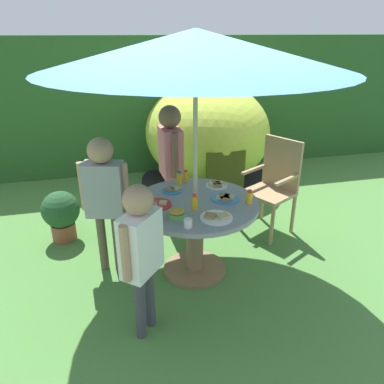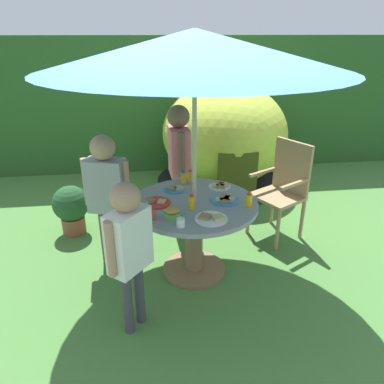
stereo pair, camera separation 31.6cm
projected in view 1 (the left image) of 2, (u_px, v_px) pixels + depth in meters
ground_plane at (195, 271)px, 3.42m from camera, size 10.00×10.00×0.02m
hedge_backdrop at (149, 104)px, 5.73m from camera, size 9.00×0.70×2.01m
garden_table at (195, 221)px, 3.21m from camera, size 1.10×1.10×0.71m
patio_umbrella at (196, 50)px, 2.63m from camera, size 2.33×2.33×2.08m
wooden_chair at (275, 181)px, 3.91m from camera, size 0.59×0.61×1.03m
dome_tent at (207, 133)px, 5.25m from camera, size 2.00×2.00×1.43m
potted_plant at (61, 213)px, 3.80m from camera, size 0.39×0.39×0.55m
child_in_pink_shirt at (171, 153)px, 3.85m from camera, size 0.23×0.46×1.38m
child_in_grey_shirt at (104, 190)px, 3.12m from camera, size 0.42×0.26×1.27m
child_in_white_shirt at (141, 244)px, 2.43m from camera, size 0.33×0.34×1.18m
snack_bowl at (177, 214)px, 2.85m from camera, size 0.14×0.14×0.07m
plate_center_front at (172, 190)px, 3.33m from camera, size 0.18×0.18×0.03m
plate_near_right at (225, 198)px, 3.17m from camera, size 0.24×0.24×0.03m
plate_near_left at (216, 217)px, 2.85m from camera, size 0.26×0.26×0.03m
plate_far_right at (157, 204)px, 3.06m from camera, size 0.25×0.25×0.03m
plate_far_left at (217, 185)px, 3.44m from camera, size 0.21×0.21×0.03m
juice_bottle_center_back at (194, 202)px, 2.98m from camera, size 0.05×0.05×0.13m
juice_bottle_mid_left at (249, 197)px, 3.08m from camera, size 0.05×0.05×0.12m
juice_bottle_mid_right at (179, 178)px, 3.47m from camera, size 0.05×0.05×0.13m
juice_bottle_front_edge at (186, 176)px, 3.53m from camera, size 0.05×0.05×0.12m
cup_near at (188, 223)px, 2.71m from camera, size 0.06×0.06×0.07m
cup_far at (157, 217)px, 2.81m from camera, size 0.07×0.07×0.06m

